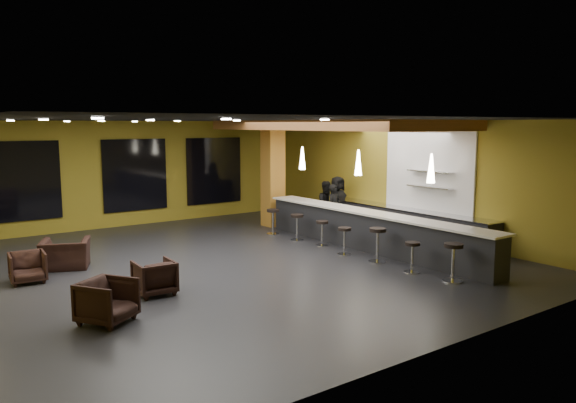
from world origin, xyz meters
TOP-DOWN VIEW (x-y plane):
  - floor at (0.00, 0.00)m, footprint 12.00×13.00m
  - ceiling at (0.00, 0.00)m, footprint 12.00×13.00m
  - wall_back at (0.00, 6.55)m, footprint 12.00×0.10m
  - wall_front at (0.00, -6.55)m, footprint 12.00×0.10m
  - wall_right at (6.05, 0.00)m, footprint 0.10×13.00m
  - wood_soffit at (4.00, 1.00)m, footprint 3.60×8.00m
  - window_left at (-3.50, 6.44)m, footprint 2.20×0.06m
  - window_center at (0.00, 6.44)m, footprint 2.20×0.06m
  - window_right at (3.00, 6.44)m, footprint 2.20×0.06m
  - tile_backsplash at (5.96, -1.00)m, footprint 0.06×3.20m
  - bar_counter at (3.65, -1.00)m, footprint 0.60×8.00m
  - bar_top at (3.65, -1.00)m, footprint 0.78×8.10m
  - prep_counter at (5.65, -0.50)m, footprint 0.70×6.00m
  - prep_top at (5.65, -0.50)m, footprint 0.72×6.00m
  - wall_shelf_lower at (5.82, -1.20)m, footprint 0.30×1.50m
  - wall_shelf_upper at (5.82, -1.20)m, footprint 0.30×1.50m
  - column at (3.65, 3.60)m, footprint 0.60×0.60m
  - pendant_0 at (3.65, -3.00)m, footprint 0.20×0.20m
  - pendant_1 at (3.65, -0.50)m, footprint 0.20×0.20m
  - pendant_2 at (3.65, 2.00)m, footprint 0.20×0.20m
  - staff_a at (4.68, 1.66)m, footprint 0.60×0.45m
  - staff_b at (4.71, 2.05)m, footprint 0.85×0.71m
  - staff_c at (5.25, 2.16)m, footprint 0.86×0.59m
  - armchair_a at (-3.96, -2.37)m, footprint 1.13×1.14m
  - armchair_b at (-2.65, -1.31)m, footprint 0.79×0.81m
  - armchair_c at (-4.52, 1.10)m, footprint 0.78×0.80m
  - armchair_d at (-3.54, 1.86)m, footprint 1.35×1.28m
  - bar_stool_0 at (2.91, -4.29)m, footprint 0.43×0.43m
  - bar_stool_1 at (2.78, -3.26)m, footprint 0.36×0.36m
  - bar_stool_2 at (2.84, -2.09)m, footprint 0.43×0.43m
  - bar_stool_3 at (2.72, -1.01)m, footprint 0.37×0.37m
  - bar_stool_4 at (2.96, 0.18)m, footprint 0.36×0.36m
  - bar_stool_5 at (2.82, 1.17)m, footprint 0.40×0.40m
  - bar_stool_6 at (2.78, 2.35)m, footprint 0.40×0.40m

SIDE VIEW (x-z plane):
  - floor at x=0.00m, z-range -0.10..0.00m
  - armchair_c at x=-4.52m, z-range 0.00..0.67m
  - armchair_d at x=-3.54m, z-range 0.00..0.69m
  - armchair_b at x=-2.65m, z-range 0.00..0.70m
  - armchair_a at x=-3.96m, z-range 0.00..0.76m
  - prep_counter at x=5.65m, z-range 0.00..0.86m
  - bar_stool_4 at x=2.96m, z-range 0.10..0.81m
  - bar_stool_1 at x=2.78m, z-range 0.10..0.82m
  - bar_stool_3 at x=2.72m, z-range 0.10..0.83m
  - bar_stool_5 at x=2.82m, z-range 0.11..0.89m
  - bar_counter at x=3.65m, z-range 0.00..1.00m
  - bar_stool_6 at x=2.78m, z-range 0.11..0.90m
  - bar_stool_0 at x=2.91m, z-range 0.12..0.97m
  - bar_stool_2 at x=2.84m, z-range 0.12..0.98m
  - staff_a at x=4.68m, z-range 0.00..1.50m
  - staff_b at x=4.71m, z-range 0.00..1.57m
  - staff_c at x=5.25m, z-range 0.00..1.68m
  - prep_top at x=5.65m, z-range 0.87..0.90m
  - bar_top at x=3.65m, z-range 1.00..1.05m
  - wall_shelf_lower at x=5.82m, z-range 1.59..1.61m
  - window_left at x=-3.50m, z-range 0.50..2.90m
  - window_center at x=0.00m, z-range 0.50..2.90m
  - window_right at x=3.00m, z-range 0.50..2.90m
  - wall_back at x=0.00m, z-range 0.00..3.50m
  - wall_front at x=0.00m, z-range 0.00..3.50m
  - wall_right at x=6.05m, z-range 0.00..3.50m
  - column at x=3.65m, z-range 0.00..3.50m
  - tile_backsplash at x=5.96m, z-range 0.80..3.20m
  - wall_shelf_upper at x=5.82m, z-range 2.03..2.06m
  - pendant_0 at x=3.65m, z-range 2.00..2.70m
  - pendant_1 at x=3.65m, z-range 2.00..2.70m
  - pendant_2 at x=3.65m, z-range 2.00..2.70m
  - wood_soffit at x=4.00m, z-range 3.22..3.50m
  - ceiling at x=0.00m, z-range 3.50..3.60m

